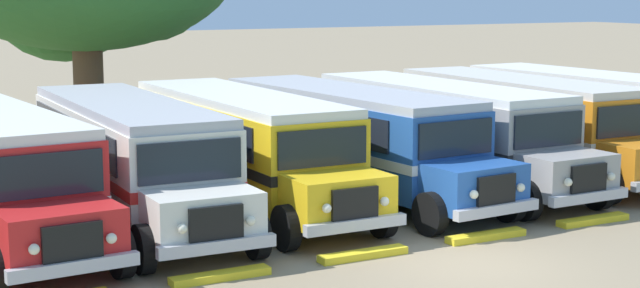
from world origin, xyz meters
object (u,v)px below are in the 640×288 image
parked_bus_slot_4 (351,135)px  parked_bus_slot_7 (595,112)px  parked_bus_slot_5 (443,128)px  parked_bus_slot_6 (523,119)px  parked_bus_slot_2 (130,153)px  parked_bus_slot_3 (243,142)px

parked_bus_slot_4 → parked_bus_slot_7: (9.53, 0.67, 0.00)m
parked_bus_slot_5 → parked_bus_slot_6: bearing=94.4°
parked_bus_slot_2 → parked_bus_slot_4: bearing=90.7°
parked_bus_slot_7 → parked_bus_slot_6: bearing=-86.8°
parked_bus_slot_2 → parked_bus_slot_5: size_ratio=1.00×
parked_bus_slot_2 → parked_bus_slot_7: (15.69, 0.59, 0.00)m
parked_bus_slot_6 → parked_bus_slot_7: size_ratio=1.00×
parked_bus_slot_2 → parked_bus_slot_3: (3.09, 0.23, 0.00)m
parked_bus_slot_6 → parked_bus_slot_7: (3.26, 0.31, 0.00)m
parked_bus_slot_4 → parked_bus_slot_6: size_ratio=1.01×
parked_bus_slot_3 → parked_bus_slot_5: same height
parked_bus_slot_2 → parked_bus_slot_6: size_ratio=1.00×
parked_bus_slot_7 → parked_bus_slot_2: bearing=-90.2°
parked_bus_slot_2 → parked_bus_slot_4: (6.16, -0.08, 0.00)m
parked_bus_slot_5 → parked_bus_slot_4: bearing=-90.7°
parked_bus_slot_3 → parked_bus_slot_7: 12.60m
parked_bus_slot_3 → parked_bus_slot_7: size_ratio=1.00×
parked_bus_slot_2 → parked_bus_slot_4: same height
parked_bus_slot_6 → parked_bus_slot_5: bearing=-83.6°
parked_bus_slot_7 → parked_bus_slot_4: bearing=-88.3°
parked_bus_slot_2 → parked_bus_slot_3: size_ratio=1.00×
parked_bus_slot_3 → parked_bus_slot_6: (9.33, 0.05, 0.00)m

